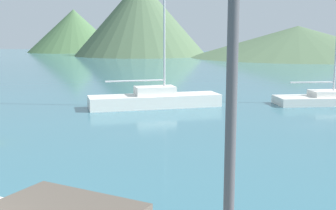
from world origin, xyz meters
The scene contains 6 objects.
streetlamp centered at (5.34, 0.21, 4.09)m, with size 0.38×0.38×4.65m.
sailboat_inner centered at (-1.69, 20.09, 0.51)m, with size 7.88×5.73×10.25m.
sailboat_middle centered at (8.49, 24.05, 0.37)m, with size 6.73×4.29×7.82m.
hill_west centered at (-49.77, 100.76, 5.72)m, with size 24.87×24.87×11.45m.
hill_central centered at (-25.57, 86.21, 8.30)m, with size 29.55×29.55×16.61m.
hill_east centered at (8.17, 86.28, 3.17)m, with size 43.99×43.99×6.33m.
Camera 1 is at (5.87, -4.19, 4.30)m, focal length 45.00 mm.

